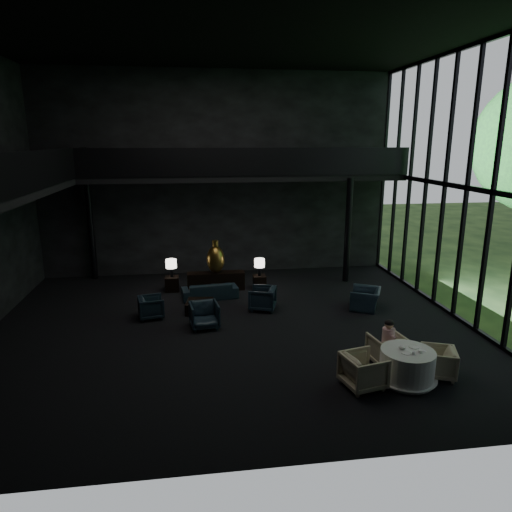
{
  "coord_description": "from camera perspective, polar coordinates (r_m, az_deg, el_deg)",
  "views": [
    {
      "loc": [
        -1.04,
        -12.45,
        5.35
      ],
      "look_at": [
        0.77,
        0.5,
        2.03
      ],
      "focal_mm": 32.0,
      "sensor_mm": 36.0,
      "label": 1
    }
  ],
  "objects": [
    {
      "name": "floor",
      "position": [
        13.59,
        -2.95,
        -8.94
      ],
      "size": [
        14.0,
        12.0,
        0.02
      ],
      "primitive_type": "cube",
      "color": "black",
      "rests_on": "ground"
    },
    {
      "name": "ceiling",
      "position": [
        12.77,
        -3.45,
        26.21
      ],
      "size": [
        14.0,
        12.0,
        0.02
      ],
      "primitive_type": "cube",
      "color": "black",
      "rests_on": "ground"
    },
    {
      "name": "wall_back",
      "position": [
        18.53,
        -4.78,
        10.03
      ],
      "size": [
        14.0,
        0.04,
        8.0
      ],
      "primitive_type": "cube",
      "color": "black",
      "rests_on": "ground"
    },
    {
      "name": "wall_front",
      "position": [
        6.67,
        1.19,
        2.58
      ],
      "size": [
        14.0,
        0.04,
        8.0
      ],
      "primitive_type": "cube",
      "color": "black",
      "rests_on": "ground"
    },
    {
      "name": "curtain_wall",
      "position": [
        14.86,
        24.88,
        7.74
      ],
      "size": [
        0.2,
        12.0,
        8.0
      ],
      "primitive_type": null,
      "color": "black",
      "rests_on": "ground"
    },
    {
      "name": "mezzanine_back",
      "position": [
        17.62,
        -1.29,
        9.86
      ],
      "size": [
        12.0,
        2.0,
        0.25
      ],
      "primitive_type": "cube",
      "color": "black",
      "rests_on": "wall_back"
    },
    {
      "name": "railing_left",
      "position": [
        13.09,
        -25.93,
        9.57
      ],
      "size": [
        0.06,
        12.0,
        1.0
      ],
      "primitive_type": "cube",
      "color": "black",
      "rests_on": "mezzanine_left"
    },
    {
      "name": "railing_back",
      "position": [
        16.59,
        -0.89,
        11.67
      ],
      "size": [
        12.0,
        0.06,
        1.0
      ],
      "primitive_type": "cube",
      "color": "black",
      "rests_on": "mezzanine_back"
    },
    {
      "name": "column_nw",
      "position": [
        18.88,
        -19.94,
        3.18
      ],
      "size": [
        0.24,
        0.24,
        4.0
      ],
      "primitive_type": "cylinder",
      "color": "black",
      "rests_on": "floor"
    },
    {
      "name": "column_ne",
      "position": [
        17.78,
        11.41,
        3.11
      ],
      "size": [
        0.24,
        0.24,
        4.0
      ],
      "primitive_type": "cylinder",
      "color": "black",
      "rests_on": "floor"
    },
    {
      "name": "console",
      "position": [
        16.84,
        -5.02,
        -3.13
      ],
      "size": [
        2.09,
        0.47,
        0.66
      ],
      "primitive_type": "cube",
      "color": "black",
      "rests_on": "floor"
    },
    {
      "name": "bronze_urn",
      "position": [
        16.57,
        -5.07,
        -0.38
      ],
      "size": [
        0.64,
        0.64,
        1.2
      ],
      "color": "#A2733C",
      "rests_on": "console"
    },
    {
      "name": "side_table_left",
      "position": [
        16.96,
        -10.45,
        -3.43
      ],
      "size": [
        0.49,
        0.49,
        0.53
      ],
      "primitive_type": "cube",
      "color": "black",
      "rests_on": "floor"
    },
    {
      "name": "table_lamp_left",
      "position": [
        16.74,
        -10.56,
        -1.04
      ],
      "size": [
        0.39,
        0.39,
        0.65
      ],
      "color": "black",
      "rests_on": "side_table_left"
    },
    {
      "name": "side_table_right",
      "position": [
        16.92,
        0.43,
        -3.27
      ],
      "size": [
        0.46,
        0.46,
        0.51
      ],
      "primitive_type": "cube",
      "color": "black",
      "rests_on": "floor"
    },
    {
      "name": "table_lamp_right",
      "position": [
        16.7,
        0.44,
        -0.96
      ],
      "size": [
        0.38,
        0.38,
        0.64
      ],
      "color": "black",
      "rests_on": "side_table_right"
    },
    {
      "name": "sofa",
      "position": [
        15.98,
        -5.8,
        -4.07
      ],
      "size": [
        1.82,
        0.74,
        0.69
      ],
      "primitive_type": "imported",
      "rotation": [
        0.0,
        0.0,
        3.27
      ],
      "color": "black",
      "rests_on": "floor"
    },
    {
      "name": "lounge_armchair_west",
      "position": [
        14.54,
        -12.97,
        -6.18
      ],
      "size": [
        0.79,
        0.83,
        0.73
      ],
      "primitive_type": "imported",
      "rotation": [
        0.0,
        0.0,
        1.76
      ],
      "color": "#15222F",
      "rests_on": "floor"
    },
    {
      "name": "lounge_armchair_east",
      "position": [
        14.82,
        0.8,
        -5.09
      ],
      "size": [
        1.03,
        1.06,
        0.88
      ],
      "primitive_type": "imported",
      "rotation": [
        0.0,
        0.0,
        -1.89
      ],
      "color": "#2C374E",
      "rests_on": "floor"
    },
    {
      "name": "lounge_armchair_south",
      "position": [
        13.51,
        -6.49,
        -7.11
      ],
      "size": [
        0.97,
        0.92,
        0.89
      ],
      "primitive_type": "imported",
      "rotation": [
        0.0,
        0.0,
        0.14
      ],
      "color": "#162832",
      "rests_on": "floor"
    },
    {
      "name": "window_armchair",
      "position": [
        15.3,
        13.54,
        -4.89
      ],
      "size": [
        1.02,
        1.18,
        0.87
      ],
      "primitive_type": "imported",
      "rotation": [
        0.0,
        0.0,
        -2.03
      ],
      "color": "black",
      "rests_on": "floor"
    },
    {
      "name": "coffee_table",
      "position": [
        14.8,
        -7.05,
        -6.28
      ],
      "size": [
        0.94,
        0.94,
        0.37
      ],
      "primitive_type": "cube",
      "rotation": [
        0.0,
        0.0,
        -0.15
      ],
      "color": "black",
      "rests_on": "floor"
    },
    {
      "name": "dining_table",
      "position": [
        11.22,
        18.32,
        -13.11
      ],
      "size": [
        1.38,
        1.38,
        0.75
      ],
      "color": "white",
      "rests_on": "floor"
    },
    {
      "name": "dining_chair_north",
      "position": [
        11.87,
        16.06,
        -10.88
      ],
      "size": [
        0.92,
        0.88,
        0.84
      ],
      "primitive_type": "imported",
      "rotation": [
        0.0,
        0.0,
        3.29
      ],
      "color": "tan",
      "rests_on": "floor"
    },
    {
      "name": "dining_chair_east",
      "position": [
        11.65,
        21.8,
        -12.09
      ],
      "size": [
        0.91,
        0.94,
        0.76
      ],
      "primitive_type": "imported",
      "rotation": [
        0.0,
        0.0,
        -1.95
      ],
      "color": "#C1B389",
      "rests_on": "floor"
    },
    {
      "name": "dining_chair_west",
      "position": [
        10.65,
        13.31,
        -13.37
      ],
      "size": [
        1.06,
        1.11,
        0.96
      ],
      "primitive_type": "imported",
      "rotation": [
        0.0,
        0.0,
        1.79
      ],
      "color": "#AEA890",
      "rests_on": "floor"
    },
    {
      "name": "child",
      "position": [
        11.79,
        16.25,
        -9.18
      ],
      "size": [
        0.31,
        0.31,
        0.66
      ],
      "rotation": [
        0.0,
        0.0,
        3.14
      ],
      "color": "#CF8CAC",
      "rests_on": "dining_chair_north"
    },
    {
      "name": "plate_a",
      "position": [
        10.9,
        18.27,
        -11.43
      ],
      "size": [
        0.26,
        0.26,
        0.01
      ],
      "primitive_type": "cylinder",
      "rotation": [
        0.0,
        0.0,
        0.22
      ],
      "color": "white",
      "rests_on": "dining_table"
    },
    {
      "name": "plate_b",
      "position": [
        11.25,
        19.13,
        -10.67
      ],
      "size": [
        0.25,
        0.25,
        0.02
      ],
      "primitive_type": "cylinder",
      "rotation": [
        0.0,
        0.0,
        0.05
      ],
      "color": "white",
      "rests_on": "dining_table"
    },
    {
      "name": "saucer",
      "position": [
        11.14,
        20.05,
        -11.01
      ],
      "size": [
        0.18,
        0.18,
        0.01
      ],
      "primitive_type": "cylinder",
      "rotation": [
        0.0,
        0.0,
        -0.11
      ],
      "color": "white",
      "rests_on": "dining_table"
    },
    {
      "name": "coffee_cup",
      "position": [
        11.0,
        19.86,
        -11.13
      ],
      "size": [
        0.1,
        0.1,
        0.06
      ],
      "primitive_type": "cylinder",
      "rotation": [
        0.0,
        0.0,
        -0.33
      ],
      "color": "white",
      "rests_on": "saucer"
    },
    {
      "name": "cereal_bowl",
      "position": [
        11.04,
        17.79,
        -10.87
      ],
      "size": [
        0.15,
        0.15,
        0.08
      ],
      "primitive_type": "ellipsoid",
      "color": "white",
      "rests_on": "dining_table"
    },
    {
      "name": "cream_pot",
      "position": [
        10.87,
        19.11,
        -11.42
      ],
      "size": [
        0.08,
        0.08,
        0.07
      ],
      "primitive_type": "cylinder",
      "rotation": [
        0.0,
        0.0,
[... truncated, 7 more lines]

